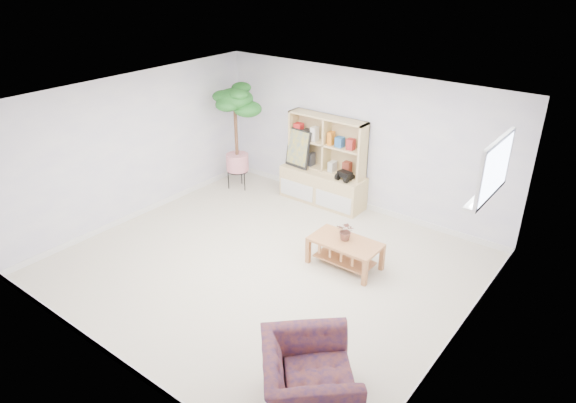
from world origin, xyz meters
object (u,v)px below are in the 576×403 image
Objects in this scene: coffee_table at (345,254)px; armchair at (309,376)px; floor_tree at (236,138)px; storage_unit at (323,161)px.

coffee_table is 0.97× the size of armchair.
armchair is (4.12, -3.47, -0.61)m from floor_tree.
storage_unit is at bearing 132.84° from coffee_table.
coffee_table is at bearing -18.19° from armchair.
storage_unit reaches higher than coffee_table.
armchair is (1.06, -2.38, 0.18)m from coffee_table.
floor_tree reaches higher than storage_unit.
armchair is at bearing -40.10° from floor_tree.
floor_tree is at bearing 160.44° from coffee_table.
armchair is at bearing -57.60° from storage_unit.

